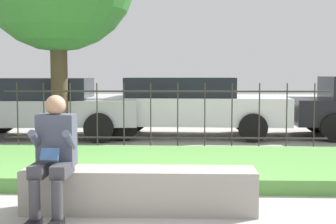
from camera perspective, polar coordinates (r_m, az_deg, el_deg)
ground_plane at (r=5.18m, az=-2.44°, el=-12.01°), size 60.00×60.00×0.00m
stone_bench at (r=5.13m, az=-3.50°, el=-9.75°), size 2.50×0.48×0.47m
person_seated_reader at (r=4.92m, az=-13.75°, el=-4.70°), size 0.42×0.73×1.27m
grass_berm at (r=7.15m, az=-1.14°, el=-6.56°), size 8.22×2.72×0.19m
iron_fence at (r=8.96m, az=-0.47°, el=-0.45°), size 6.22×0.03×1.31m
car_parked_center at (r=11.17m, az=2.31°, el=0.89°), size 4.67×2.13×1.40m
car_parked_left at (r=11.33m, az=-14.82°, el=0.76°), size 4.40×2.18×1.39m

